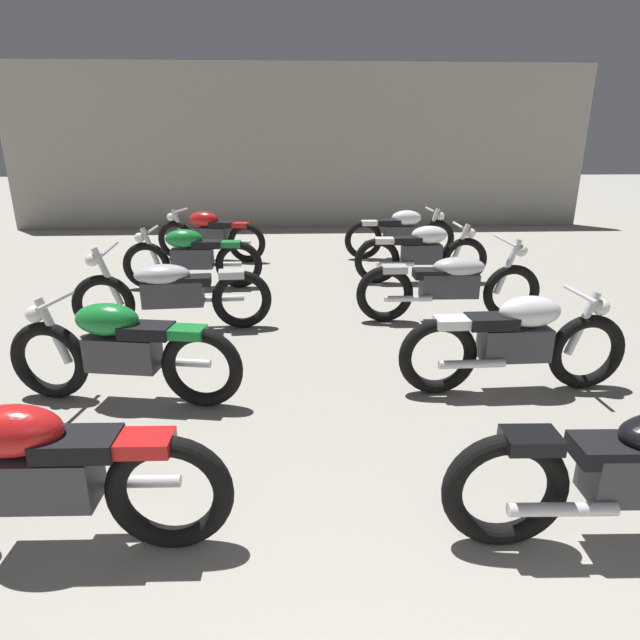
% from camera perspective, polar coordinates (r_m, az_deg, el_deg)
% --- Properties ---
extents(back_wall, '(13.20, 0.24, 3.60)m').
position_cam_1_polar(back_wall, '(12.94, -2.00, 17.71)').
color(back_wall, '#9E998E').
rests_on(back_wall, ground).
extents(motorcycle_left_row_1, '(1.97, 0.48, 0.88)m').
position_cam_1_polar(motorcycle_left_row_1, '(3.21, -27.65, -14.24)').
color(motorcycle_left_row_1, black).
rests_on(motorcycle_left_row_1, ground).
extents(motorcycle_left_row_2, '(1.96, 0.54, 0.88)m').
position_cam_1_polar(motorcycle_left_row_2, '(4.63, -20.22, -2.97)').
color(motorcycle_left_row_2, black).
rests_on(motorcycle_left_row_2, ground).
extents(motorcycle_left_row_3, '(2.17, 0.68, 0.97)m').
position_cam_1_polar(motorcycle_left_row_3, '(6.18, -15.40, 2.88)').
color(motorcycle_left_row_3, black).
rests_on(motorcycle_left_row_3, ground).
extents(motorcycle_left_row_4, '(1.97, 0.48, 0.88)m').
position_cam_1_polar(motorcycle_left_row_4, '(7.90, -13.41, 6.53)').
color(motorcycle_left_row_4, black).
rests_on(motorcycle_left_row_4, ground).
extents(motorcycle_left_row_5, '(1.94, 0.65, 0.88)m').
position_cam_1_polar(motorcycle_left_row_5, '(9.65, -11.56, 8.88)').
color(motorcycle_left_row_5, black).
rests_on(motorcycle_left_row_5, ground).
extents(motorcycle_right_row_2, '(1.97, 0.48, 0.88)m').
position_cam_1_polar(motorcycle_right_row_2, '(4.83, 19.99, -2.06)').
color(motorcycle_right_row_2, black).
rests_on(motorcycle_right_row_2, ground).
extents(motorcycle_right_row_3, '(2.17, 0.68, 0.97)m').
position_cam_1_polar(motorcycle_right_row_3, '(6.47, 13.60, 3.75)').
color(motorcycle_right_row_3, black).
rests_on(motorcycle_right_row_3, ground).
extents(motorcycle_right_row_4, '(1.97, 0.48, 0.88)m').
position_cam_1_polar(motorcycle_right_row_4, '(8.12, 10.74, 7.05)').
color(motorcycle_right_row_4, black).
rests_on(motorcycle_right_row_4, ground).
extents(motorcycle_right_row_5, '(1.97, 0.48, 0.88)m').
position_cam_1_polar(motorcycle_right_row_5, '(9.73, 8.52, 9.13)').
color(motorcycle_right_row_5, black).
rests_on(motorcycle_right_row_5, ground).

